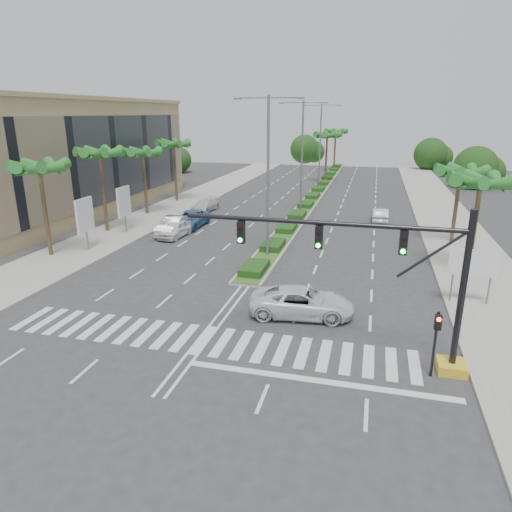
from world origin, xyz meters
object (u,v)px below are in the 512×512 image
(car_crossing, at_px, (302,302))
(car_right, at_px, (380,215))
(car_parked_a, at_px, (175,229))
(car_parked_c, at_px, (189,219))
(car_parked_b, at_px, (173,226))
(car_parked_d, at_px, (205,205))

(car_crossing, xyz_separation_m, car_right, (4.23, 24.64, -0.07))
(car_right, bearing_deg, car_parked_a, 30.45)
(car_parked_c, bearing_deg, car_parked_b, -97.30)
(car_parked_b, xyz_separation_m, car_parked_d, (-0.86, 10.70, -0.14))
(car_parked_b, distance_m, car_right, 21.10)
(car_parked_b, bearing_deg, car_parked_a, -54.48)
(car_parked_a, distance_m, car_crossing, 19.44)
(car_parked_b, height_order, car_crossing, car_parked_b)
(car_parked_b, relative_size, car_parked_d, 1.06)
(car_parked_d, relative_size, car_crossing, 0.82)
(car_parked_a, relative_size, car_parked_c, 0.77)
(car_parked_a, distance_m, car_parked_c, 3.82)
(car_crossing, bearing_deg, car_parked_b, 37.86)
(car_parked_c, relative_size, car_crossing, 0.98)
(car_parked_d, bearing_deg, car_parked_a, -76.63)
(car_parked_c, height_order, car_parked_d, car_parked_c)
(car_parked_d, relative_size, car_right, 1.07)
(car_right, bearing_deg, car_parked_d, -2.70)
(car_parked_b, relative_size, car_right, 1.13)
(car_parked_a, bearing_deg, car_parked_b, 130.24)
(car_crossing, distance_m, car_right, 25.00)
(car_parked_d, bearing_deg, car_crossing, -52.88)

